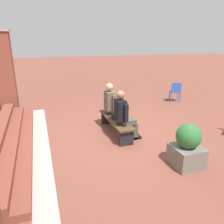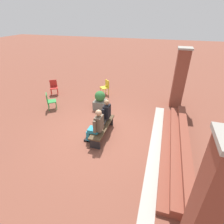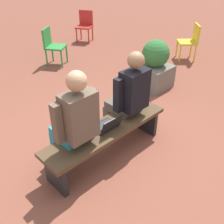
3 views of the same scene
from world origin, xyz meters
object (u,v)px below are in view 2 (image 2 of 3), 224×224
plastic_chair_by_pillar (106,86)px  plastic_chair_foreground (50,100)px  person_student (104,114)px  bench (102,128)px  planter (100,101)px  laptop (103,125)px  person_adult (96,125)px  plastic_chair_near_bench_left (54,86)px

plastic_chair_by_pillar → plastic_chair_foreground: size_ratio=1.00×
person_student → plastic_chair_foreground: 3.26m
person_student → plastic_chair_by_pillar: (-3.42, -1.10, -0.24)m
bench → planter: (-2.06, -0.84, 0.08)m
laptop → plastic_chair_foreground: (-1.31, -3.22, -0.02)m
person_adult → plastic_chair_foreground: bearing=-119.1°
person_student → planter: 1.81m
plastic_chair_by_pillar → planter: bearing=10.2°
person_adult → plastic_chair_by_pillar: person_adult is taller
person_student → laptop: 0.51m
laptop → plastic_chair_near_bench_left: size_ratio=0.38×
plastic_chair_foreground → planter: size_ratio=0.89×
plastic_chair_foreground → plastic_chair_near_bench_left: bearing=-152.7°
person_student → plastic_chair_foreground: person_student is taller
laptop → plastic_chair_foreground: size_ratio=0.38×
bench → laptop: laptop is taller
plastic_chair_foreground → plastic_chair_near_bench_left: (-1.68, -0.87, 0.00)m
plastic_chair_foreground → plastic_chair_near_bench_left: same height
person_adult → plastic_chair_foreground: (-1.75, -3.13, -0.25)m
person_student → plastic_chair_near_bench_left: 4.74m
plastic_chair_by_pillar → bench: bearing=16.8°
person_student → plastic_chair_near_bench_left: (-2.54, -4.00, -0.24)m
bench → plastic_chair_near_bench_left: plastic_chair_near_bench_left is taller
plastic_chair_by_pillar → plastic_chair_foreground: 3.27m
person_adult → plastic_chair_foreground: 3.60m
planter → bench: bearing=22.2°
plastic_chair_by_pillar → planter: (1.80, 0.32, -0.04)m
bench → laptop: bearing=67.6°
person_adult → plastic_chair_by_pillar: (-4.30, -1.10, -0.25)m
plastic_chair_foreground → person_student: bearing=74.7°
person_adult → bench: bearing=171.0°
person_student → plastic_chair_near_bench_left: bearing=-122.4°
person_adult → plastic_chair_near_bench_left: 5.27m
person_adult → planter: bearing=-162.8°
person_student → plastic_chair_by_pillar: size_ratio=1.60×
laptop → plastic_chair_foreground: plastic_chair_foreground is taller
person_student → person_adult: 0.89m
person_adult → laptop: bearing=169.3°
bench → plastic_chair_near_bench_left: (-2.99, -4.07, 0.13)m
planter → laptop: bearing=22.5°
laptop → plastic_chair_by_pillar: bearing=-163.1°
person_adult → plastic_chair_foreground: size_ratio=1.64×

